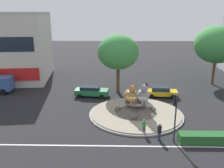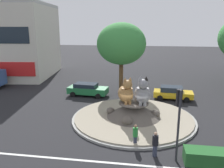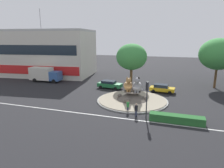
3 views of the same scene
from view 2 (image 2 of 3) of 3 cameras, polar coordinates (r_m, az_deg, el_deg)
name	(u,v)px [view 2 (image 2 of 3)]	position (r m, az deg, el deg)	size (l,w,h in m)	color
ground_plane	(133,119)	(21.49, 5.23, -8.58)	(160.00, 160.00, 0.00)	black
lane_centreline	(126,164)	(15.14, 3.46, -18.99)	(112.00, 0.20, 0.01)	silver
roundabout_island	(133,114)	(21.29, 5.26, -7.23)	(11.06, 11.06, 1.62)	gray
cat_statue_tabby	(126,93)	(20.64, 3.46, -2.18)	(1.97, 2.71, 2.38)	#9E703D
cat_statue_grey	(143,93)	(20.49, 7.48, -2.22)	(1.69, 2.70, 2.54)	gray
traffic_light_mast	(179,112)	(14.70, 16.00, -6.54)	(0.36, 0.45, 4.59)	#2D2D33
broadleaf_tree_behind_island	(121,44)	(28.74, 2.31, 9.77)	(5.99, 5.99, 8.67)	brown
pedestrian_black_shirt	(155,144)	(15.71, 10.52, -14.16)	(0.39, 0.39, 1.70)	#33384C
pedestrian_green_shirt	(135,135)	(16.70, 5.71, -12.31)	(0.35, 0.35, 1.62)	#33384C
sedan_on_far_lane	(173,93)	(27.61, 14.61, -2.06)	(4.49, 2.30, 1.52)	gold
hatchback_near_shophouse	(87,89)	(28.26, -6.02, -1.27)	(4.89, 2.43, 1.54)	#1E6B38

